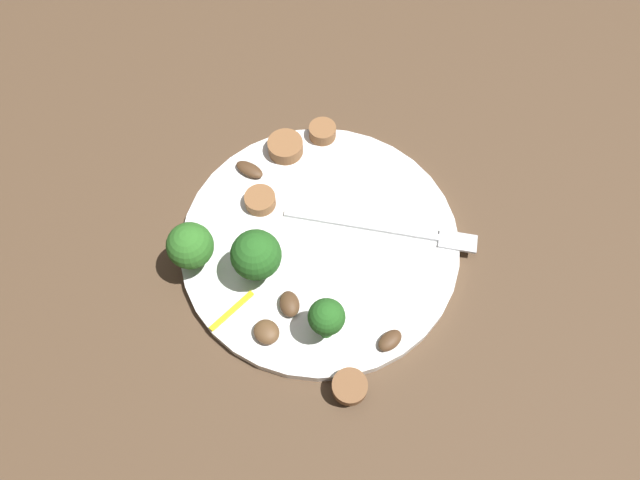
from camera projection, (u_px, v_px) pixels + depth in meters
name	position (u px, v px, depth m)	size (l,w,h in m)	color
ground_plane	(320.00, 246.00, 0.57)	(1.40, 1.40, 0.00)	#4C3826
plate	(320.00, 243.00, 0.56)	(0.26, 0.26, 0.01)	white
fork	(395.00, 231.00, 0.56)	(0.17, 0.08, 0.00)	silver
broccoli_floret_0	(327.00, 318.00, 0.49)	(0.03, 0.03, 0.05)	#296420
broccoli_floret_1	(190.00, 246.00, 0.52)	(0.04, 0.04, 0.05)	#347525
broccoli_floret_2	(256.00, 255.00, 0.51)	(0.04, 0.04, 0.06)	#296420
sausage_slice_0	(285.00, 147.00, 0.60)	(0.03, 0.03, 0.01)	brown
sausage_slice_1	(259.00, 202.00, 0.57)	(0.03, 0.03, 0.01)	brown
sausage_slice_2	(350.00, 387.00, 0.49)	(0.03, 0.03, 0.01)	brown
sausage_slice_3	(322.00, 132.00, 0.61)	(0.03, 0.03, 0.01)	brown
mushroom_0	(390.00, 340.00, 0.51)	(0.02, 0.01, 0.01)	#4C331E
mushroom_1	(249.00, 169.00, 0.59)	(0.03, 0.01, 0.01)	#4C331E
mushroom_2	(266.00, 332.00, 0.51)	(0.02, 0.02, 0.01)	brown
mushroom_3	(289.00, 304.00, 0.52)	(0.02, 0.02, 0.01)	#4C331E
pepper_strip_3	(232.00, 311.00, 0.52)	(0.05, 0.00, 0.00)	yellow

